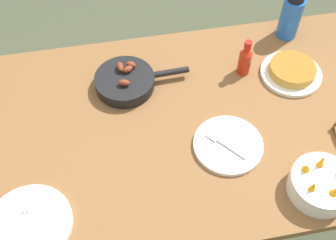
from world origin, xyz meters
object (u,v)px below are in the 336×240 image
frittata_plate_center (292,71)px  water_bottle (291,16)px  empty_plate_near_front (228,145)px  hot_sauce_bottle (245,59)px  skillet (126,81)px  empty_plate_far_left (29,225)px  fruit_bowl_mango (321,184)px

frittata_plate_center → water_bottle: bearing=74.7°
empty_plate_near_front → hot_sauce_bottle: (0.15, 0.33, 0.06)m
skillet → frittata_plate_center: bearing=-7.6°
skillet → hot_sauce_bottle: size_ratio=2.30×
frittata_plate_center → empty_plate_far_left: (-1.01, -0.45, -0.01)m
fruit_bowl_mango → skillet: bearing=134.6°
skillet → frittata_plate_center: 0.65m
skillet → fruit_bowl_mango: fruit_bowl_mango is taller
fruit_bowl_mango → frittata_plate_center: bearing=79.3°
empty_plate_near_front → hot_sauce_bottle: 0.37m
water_bottle → fruit_bowl_mango: bearing=-102.2°
water_bottle → skillet: bearing=-166.9°
skillet → water_bottle: bearing=11.1°
empty_plate_near_front → fruit_bowl_mango: (0.24, -0.22, 0.03)m
empty_plate_near_front → skillet: bearing=132.4°
empty_plate_near_front → fruit_bowl_mango: size_ratio=1.20×
empty_plate_far_left → fruit_bowl_mango: 0.92m
skillet → empty_plate_far_left: bearing=-127.8°
skillet → empty_plate_far_left: (-0.37, -0.51, -0.02)m
skillet → water_bottle: size_ratio=1.73×
skillet → water_bottle: (0.71, 0.16, 0.07)m
empty_plate_near_front → water_bottle: (0.40, 0.51, 0.09)m
hot_sauce_bottle → frittata_plate_center: bearing=-16.5°
skillet → frittata_plate_center: skillet is taller
fruit_bowl_mango → water_bottle: (0.16, 0.72, 0.06)m
skillet → water_bottle: water_bottle is taller
water_bottle → frittata_plate_center: bearing=-105.3°
skillet → fruit_bowl_mango: size_ratio=1.81×
fruit_bowl_mango → hot_sauce_bottle: bearing=99.0°
empty_plate_far_left → hot_sauce_bottle: size_ratio=1.68×
empty_plate_far_left → water_bottle: water_bottle is taller
water_bottle → hot_sauce_bottle: bearing=-144.4°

